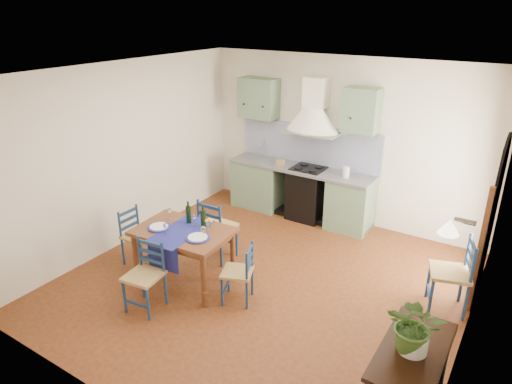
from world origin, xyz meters
TOP-DOWN VIEW (x-y plane):
  - floor at (0.00, 0.00)m, footprint 5.00×5.00m
  - back_wall at (-0.47, 2.29)m, footprint 5.00×0.96m
  - right_wall at (2.50, 0.28)m, footprint 0.26×5.00m
  - left_wall at (-2.50, 0.00)m, footprint 0.04×5.00m
  - ceiling at (0.00, 0.00)m, footprint 5.00×5.00m
  - dining_table at (-0.91, -0.56)m, footprint 1.30×0.99m
  - chair_near at (-0.95, -1.24)m, footprint 0.46×0.46m
  - chair_far at (-0.93, 0.18)m, footprint 0.46×0.46m
  - chair_left at (-1.84, -0.53)m, footprint 0.39×0.39m
  - chair_right at (-0.05, -0.51)m, footprint 0.48×0.48m
  - chair_spare at (2.23, 0.74)m, footprint 0.57×0.57m
  - potted_plant at (2.25, -1.39)m, footprint 0.47×0.42m

SIDE VIEW (x-z plane):
  - floor at x=0.00m, z-range 0.00..0.00m
  - chair_right at x=-0.05m, z-range 0.01..0.81m
  - chair_left at x=-1.84m, z-range 0.01..0.85m
  - chair_near at x=-0.95m, z-range 0.02..0.90m
  - chair_far at x=-0.93m, z-range 0.02..0.99m
  - chair_spare at x=2.23m, z-range 0.02..1.00m
  - dining_table at x=-0.91m, z-range 0.15..1.26m
  - back_wall at x=-0.47m, z-range -0.35..2.45m
  - potted_plant at x=2.25m, z-range 0.94..1.42m
  - right_wall at x=2.50m, z-range -0.06..2.74m
  - left_wall at x=-2.50m, z-range 0.00..2.80m
  - ceiling at x=0.00m, z-range 2.80..2.81m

